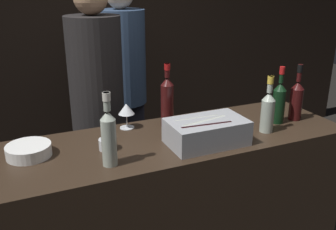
{
  "coord_description": "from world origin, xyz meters",
  "views": [
    {
      "loc": [
        -0.75,
        -1.36,
        1.8
      ],
      "look_at": [
        0.0,
        0.34,
        1.12
      ],
      "focal_mm": 40.0,
      "sensor_mm": 36.0,
      "label": 1
    }
  ],
  "objects_px": {
    "red_wine_bottle_black_foil": "(296,98)",
    "candle_votive": "(107,144)",
    "bowl_white": "(29,150)",
    "red_wine_bottle_burgundy": "(279,101)",
    "rose_wine_bottle": "(268,110)",
    "person_blond_tee": "(123,82)",
    "ice_bin_with_bottles": "(206,131)",
    "wine_glass": "(126,110)",
    "person_in_hoodie": "(98,105)",
    "red_wine_bottle_tall": "(167,100)",
    "white_wine_bottle": "(109,135)"
  },
  "relations": [
    {
      "from": "white_wine_bottle",
      "to": "red_wine_bottle_black_foil",
      "type": "bearing_deg",
      "value": 6.09
    },
    {
      "from": "bowl_white",
      "to": "red_wine_bottle_tall",
      "type": "relative_size",
      "value": 0.59
    },
    {
      "from": "ice_bin_with_bottles",
      "to": "wine_glass",
      "type": "height_order",
      "value": "wine_glass"
    },
    {
      "from": "white_wine_bottle",
      "to": "rose_wine_bottle",
      "type": "distance_m",
      "value": 0.9
    },
    {
      "from": "rose_wine_bottle",
      "to": "red_wine_bottle_tall",
      "type": "relative_size",
      "value": 0.87
    },
    {
      "from": "red_wine_bottle_tall",
      "to": "red_wine_bottle_black_foil",
      "type": "distance_m",
      "value": 0.77
    },
    {
      "from": "red_wine_bottle_tall",
      "to": "person_blond_tee",
      "type": "bearing_deg",
      "value": 86.74
    },
    {
      "from": "bowl_white",
      "to": "person_blond_tee",
      "type": "distance_m",
      "value": 1.41
    },
    {
      "from": "wine_glass",
      "to": "candle_votive",
      "type": "bearing_deg",
      "value": -127.36
    },
    {
      "from": "candle_votive",
      "to": "red_wine_bottle_tall",
      "type": "relative_size",
      "value": 0.23
    },
    {
      "from": "candle_votive",
      "to": "red_wine_bottle_burgundy",
      "type": "bearing_deg",
      "value": -2.26
    },
    {
      "from": "person_in_hoodie",
      "to": "candle_votive",
      "type": "bearing_deg",
      "value": 29.3
    },
    {
      "from": "person_blond_tee",
      "to": "red_wine_bottle_black_foil",
      "type": "bearing_deg",
      "value": 178.26
    },
    {
      "from": "candle_votive",
      "to": "red_wine_bottle_tall",
      "type": "bearing_deg",
      "value": 24.05
    },
    {
      "from": "bowl_white",
      "to": "red_wine_bottle_burgundy",
      "type": "bearing_deg",
      "value": -4.83
    },
    {
      "from": "red_wine_bottle_burgundy",
      "to": "red_wine_bottle_tall",
      "type": "height_order",
      "value": "red_wine_bottle_tall"
    },
    {
      "from": "red_wine_bottle_black_foil",
      "to": "candle_votive",
      "type": "bearing_deg",
      "value": 178.03
    },
    {
      "from": "red_wine_bottle_tall",
      "to": "white_wine_bottle",
      "type": "bearing_deg",
      "value": -141.58
    },
    {
      "from": "red_wine_bottle_tall",
      "to": "person_blond_tee",
      "type": "relative_size",
      "value": 0.2
    },
    {
      "from": "red_wine_bottle_burgundy",
      "to": "person_blond_tee",
      "type": "distance_m",
      "value": 1.38
    },
    {
      "from": "rose_wine_bottle",
      "to": "person_blond_tee",
      "type": "relative_size",
      "value": 0.18
    },
    {
      "from": "bowl_white",
      "to": "wine_glass",
      "type": "relative_size",
      "value": 1.45
    },
    {
      "from": "red_wine_bottle_tall",
      "to": "bowl_white",
      "type": "bearing_deg",
      "value": -172.28
    },
    {
      "from": "ice_bin_with_bottles",
      "to": "wine_glass",
      "type": "distance_m",
      "value": 0.48
    },
    {
      "from": "rose_wine_bottle",
      "to": "person_blond_tee",
      "type": "xyz_separation_m",
      "value": [
        -0.4,
        1.35,
        -0.13
      ]
    },
    {
      "from": "white_wine_bottle",
      "to": "red_wine_bottle_burgundy",
      "type": "bearing_deg",
      "value": 6.8
    },
    {
      "from": "red_wine_bottle_tall",
      "to": "red_wine_bottle_burgundy",
      "type": "bearing_deg",
      "value": -19.82
    },
    {
      "from": "candle_votive",
      "to": "red_wine_bottle_burgundy",
      "type": "distance_m",
      "value": 1.02
    },
    {
      "from": "ice_bin_with_bottles",
      "to": "person_blond_tee",
      "type": "bearing_deg",
      "value": 90.69
    },
    {
      "from": "red_wine_bottle_burgundy",
      "to": "person_blond_tee",
      "type": "relative_size",
      "value": 0.19
    },
    {
      "from": "white_wine_bottle",
      "to": "rose_wine_bottle",
      "type": "xyz_separation_m",
      "value": [
        0.9,
        0.04,
        -0.02
      ]
    },
    {
      "from": "bowl_white",
      "to": "person_in_hoodie",
      "type": "xyz_separation_m",
      "value": [
        0.48,
        0.61,
        -0.02
      ]
    },
    {
      "from": "candle_votive",
      "to": "person_blond_tee",
      "type": "bearing_deg",
      "value": 69.31
    },
    {
      "from": "ice_bin_with_bottles",
      "to": "red_wine_bottle_black_foil",
      "type": "height_order",
      "value": "red_wine_bottle_black_foil"
    },
    {
      "from": "red_wine_bottle_black_foil",
      "to": "person_blond_tee",
      "type": "relative_size",
      "value": 0.19
    },
    {
      "from": "rose_wine_bottle",
      "to": "person_in_hoodie",
      "type": "xyz_separation_m",
      "value": [
        -0.75,
        0.81,
        -0.12
      ]
    },
    {
      "from": "red_wine_bottle_tall",
      "to": "person_in_hoodie",
      "type": "xyz_separation_m",
      "value": [
        -0.28,
        0.5,
        -0.15
      ]
    },
    {
      "from": "rose_wine_bottle",
      "to": "person_in_hoodie",
      "type": "height_order",
      "value": "person_in_hoodie"
    },
    {
      "from": "ice_bin_with_bottles",
      "to": "white_wine_bottle",
      "type": "distance_m",
      "value": 0.52
    },
    {
      "from": "white_wine_bottle",
      "to": "red_wine_bottle_black_foil",
      "type": "relative_size",
      "value": 1.02
    },
    {
      "from": "wine_glass",
      "to": "rose_wine_bottle",
      "type": "height_order",
      "value": "rose_wine_bottle"
    },
    {
      "from": "ice_bin_with_bottles",
      "to": "wine_glass",
      "type": "xyz_separation_m",
      "value": [
        -0.3,
        0.36,
        0.04
      ]
    },
    {
      "from": "wine_glass",
      "to": "red_wine_bottle_black_foil",
      "type": "bearing_deg",
      "value": -15.59
    },
    {
      "from": "ice_bin_with_bottles",
      "to": "red_wine_bottle_burgundy",
      "type": "relative_size",
      "value": 1.19
    },
    {
      "from": "person_blond_tee",
      "to": "candle_votive",
      "type": "bearing_deg",
      "value": 129.29
    },
    {
      "from": "rose_wine_bottle",
      "to": "red_wine_bottle_black_foil",
      "type": "bearing_deg",
      "value": 17.59
    },
    {
      "from": "candle_votive",
      "to": "rose_wine_bottle",
      "type": "relative_size",
      "value": 0.26
    },
    {
      "from": "red_wine_bottle_tall",
      "to": "wine_glass",
      "type": "bearing_deg",
      "value": 167.44
    },
    {
      "from": "wine_glass",
      "to": "candle_votive",
      "type": "relative_size",
      "value": 1.75
    },
    {
      "from": "ice_bin_with_bottles",
      "to": "person_blond_tee",
      "type": "height_order",
      "value": "person_blond_tee"
    }
  ]
}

